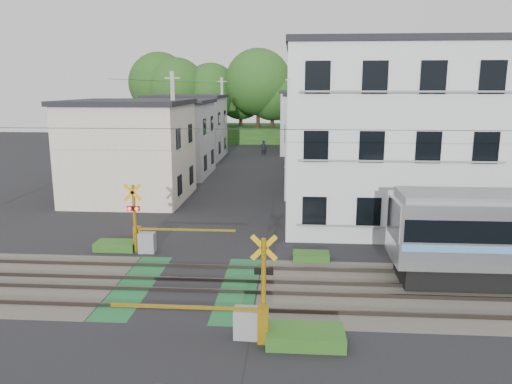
# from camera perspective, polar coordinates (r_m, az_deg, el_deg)

# --- Properties ---
(ground) EXTENTS (120.00, 120.00, 0.00)m
(ground) POSITION_cam_1_polar(r_m,az_deg,el_deg) (18.60, -7.91, -10.62)
(ground) COLOR black
(track_bed) EXTENTS (120.00, 120.00, 0.14)m
(track_bed) POSITION_cam_1_polar(r_m,az_deg,el_deg) (18.59, -7.92, -10.52)
(track_bed) COLOR #47423A
(track_bed) RESTS_ON ground
(crossing_signal_near) EXTENTS (4.74, 0.65, 3.09)m
(crossing_signal_near) POSITION_cam_1_polar(r_m,az_deg,el_deg) (14.64, -0.82, -13.94)
(crossing_signal_near) COLOR #E3A60B
(crossing_signal_near) RESTS_ON ground
(crossing_signal_far) EXTENTS (4.74, 0.65, 3.09)m
(crossing_signal_far) POSITION_cam_1_polar(r_m,az_deg,el_deg) (22.32, -12.54, -4.98)
(crossing_signal_far) COLOR #E3A60B
(crossing_signal_far) RESTS_ON ground
(apartment_block) EXTENTS (10.20, 8.36, 9.30)m
(apartment_block) POSITION_cam_1_polar(r_m,az_deg,el_deg) (26.81, 14.46, 6.34)
(apartment_block) COLOR silver
(apartment_block) RESTS_ON ground
(houses_row) EXTENTS (22.07, 31.35, 6.80)m
(houses_row) POSITION_cam_1_polar(r_m,az_deg,el_deg) (43.01, -0.51, 6.81)
(houses_row) COLOR beige
(houses_row) RESTS_ON ground
(tree_hill) EXTENTS (40.00, 12.64, 11.78)m
(tree_hill) POSITION_cam_1_polar(r_m,az_deg,el_deg) (65.29, 0.44, 10.77)
(tree_hill) COLOR #26501A
(tree_hill) RESTS_ON ground
(catenary) EXTENTS (60.00, 5.04, 7.00)m
(catenary) POSITION_cam_1_polar(r_m,az_deg,el_deg) (17.30, 11.57, 0.34)
(catenary) COLOR #2D2D33
(catenary) RESTS_ON ground
(utility_poles) EXTENTS (7.90, 42.00, 8.00)m
(utility_poles) POSITION_cam_1_polar(r_m,az_deg,el_deg) (40.18, -2.72, 7.64)
(utility_poles) COLOR #A5A5A0
(utility_poles) RESTS_ON ground
(pedestrian) EXTENTS (0.68, 0.57, 1.59)m
(pedestrian) POSITION_cam_1_polar(r_m,az_deg,el_deg) (52.42, 0.85, 5.05)
(pedestrian) COLOR black
(pedestrian) RESTS_ON ground
(weed_patches) EXTENTS (10.25, 8.80, 0.40)m
(weed_patches) POSITION_cam_1_polar(r_m,az_deg,el_deg) (18.17, -2.47, -10.44)
(weed_patches) COLOR #2D5E1E
(weed_patches) RESTS_ON ground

